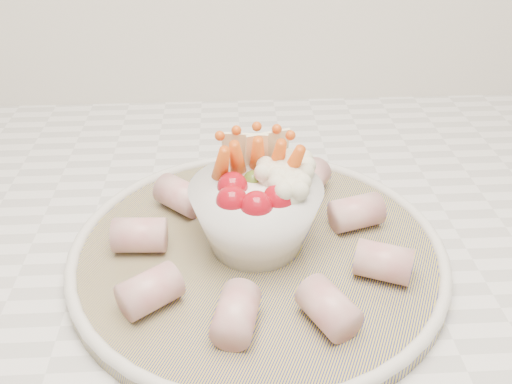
{
  "coord_description": "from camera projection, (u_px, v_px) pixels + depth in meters",
  "views": [
    {
      "loc": [
        -0.13,
        0.91,
        1.29
      ],
      "look_at": [
        -0.11,
        1.37,
        1.0
      ],
      "focal_mm": 40.0,
      "sensor_mm": 36.0,
      "label": 1
    }
  ],
  "objects": [
    {
      "name": "serving_platter",
      "position": [
        258.0,
        252.0,
        0.57
      ],
      "size": [
        0.49,
        0.49,
        0.02
      ],
      "color": "navy",
      "rests_on": "kitchen_counter"
    },
    {
      "name": "veggie_bowl",
      "position": [
        259.0,
        207.0,
        0.55
      ],
      "size": [
        0.13,
        0.13,
        0.11
      ],
      "color": "white",
      "rests_on": "serving_platter"
    },
    {
      "name": "cured_meat_rolls",
      "position": [
        258.0,
        235.0,
        0.56
      ],
      "size": [
        0.29,
        0.28,
        0.03
      ],
      "color": "#B25156",
      "rests_on": "serving_platter"
    }
  ]
}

